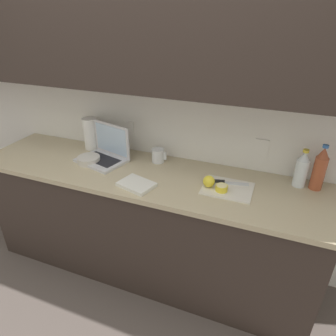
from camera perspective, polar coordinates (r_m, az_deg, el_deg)
ground_plane at (r=2.64m, az=-3.98°, el=-17.92°), size 12.00×12.00×0.00m
wall_back at (r=2.08m, az=-2.48°, el=18.76°), size 5.20×0.38×2.60m
counter_unit at (r=2.35m, az=-4.87°, el=-9.99°), size 2.51×0.63×0.88m
laptop at (r=2.29m, az=-11.83°, el=3.02°), size 0.40×0.33×0.27m
cutting_board at (r=1.94m, az=11.30°, el=-3.77°), size 0.31×0.25×0.01m
knife at (r=1.98m, az=10.06°, el=-2.56°), size 0.26×0.09×0.02m
lemon_half_cut at (r=1.89m, az=10.16°, el=-3.75°), size 0.08×0.08×0.04m
lemon_whole_beside at (r=1.91m, az=7.79°, el=-2.53°), size 0.08×0.08×0.08m
bottle_green_soda at (r=2.06m, az=24.11°, el=-0.27°), size 0.08×0.08×0.25m
bottle_oil_tall at (r=2.06m, az=26.92°, el=-0.19°), size 0.08×0.08×0.30m
measuring_cup at (r=2.22m, az=-1.89°, el=2.40°), size 0.11×0.09×0.10m
bowl_white at (r=2.29m, az=-14.86°, el=1.54°), size 0.17×0.17×0.05m
paper_towel_roll at (r=2.49m, az=-14.44°, el=6.39°), size 0.12×0.12×0.26m
dish_towel at (r=1.94m, az=-6.02°, el=-3.14°), size 0.25×0.21×0.02m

